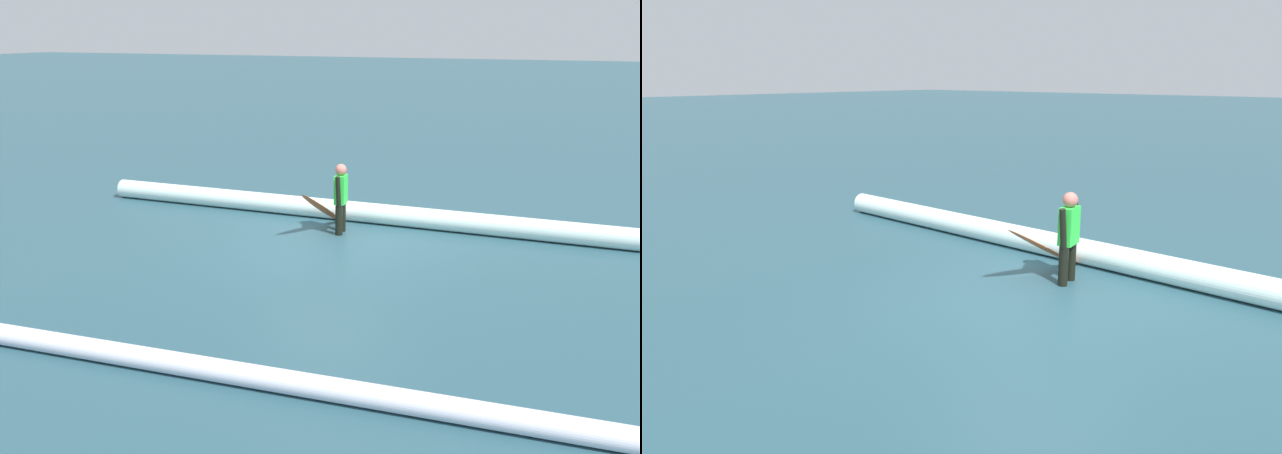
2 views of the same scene
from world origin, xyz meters
TOP-DOWN VIEW (x-y plane):
  - ground_plane at (0.00, 0.00)m, footprint 164.74×164.74m
  - surfer at (0.06, -0.88)m, footprint 0.24×0.58m
  - surfboard at (0.43, -0.84)m, footprint 0.31×1.78m
  - wave_crest_foreground at (-2.15, -1.83)m, footprint 16.09×0.49m

SIDE VIEW (x-z plane):
  - ground_plane at x=0.00m, z-range 0.00..0.00m
  - wave_crest_foreground at x=-2.15m, z-range 0.00..0.41m
  - surfboard at x=0.43m, z-range -0.02..0.94m
  - surfer at x=0.06m, z-range 0.07..1.43m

